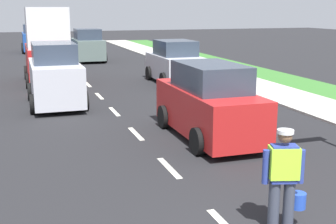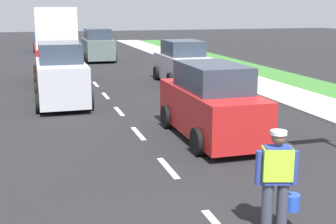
{
  "view_description": "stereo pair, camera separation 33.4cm",
  "coord_description": "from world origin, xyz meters",
  "views": [
    {
      "loc": [
        -3.07,
        -3.5,
        3.5
      ],
      "look_at": [
        0.24,
        6.5,
        1.1
      ],
      "focal_mm": 48.89,
      "sensor_mm": 36.0,
      "label": 1
    },
    {
      "loc": [
        -2.75,
        -3.6,
        3.5
      ],
      "look_at": [
        0.24,
        6.5,
        1.1
      ],
      "focal_mm": 48.89,
      "sensor_mm": 36.0,
      "label": 2
    }
  ],
  "objects": [
    {
      "name": "ground_plane",
      "position": [
        0.0,
        21.0,
        0.0
      ],
      "size": [
        96.0,
        96.0,
        0.0
      ],
      "primitive_type": "plane",
      "color": "black"
    },
    {
      "name": "sidewalk_right",
      "position": [
        7.2,
        10.0,
        0.0
      ],
      "size": [
        2.4,
        72.0,
        0.14
      ],
      "primitive_type": "cube",
      "color": "#B2ADA3",
      "rests_on": "ground"
    },
    {
      "name": "delivery_truck",
      "position": [
        -1.69,
        18.75,
        1.61
      ],
      "size": [
        2.16,
        4.6,
        3.54
      ],
      "color": "red",
      "rests_on": "ground"
    },
    {
      "name": "car_outgoing_far",
      "position": [
        1.48,
        27.41,
        1.0
      ],
      "size": [
        2.06,
        3.82,
        2.16
      ],
      "color": "slate",
      "rests_on": "ground"
    },
    {
      "name": "car_oncoming_lead",
      "position": [
        -1.79,
        13.49,
        1.06
      ],
      "size": [
        1.95,
        4.0,
        2.28
      ],
      "color": "silver",
      "rests_on": "ground"
    },
    {
      "name": "road_worker",
      "position": [
        0.82,
        2.39,
        0.93
      ],
      "size": [
        0.77,
        0.4,
        1.67
      ],
      "color": "#383D4C",
      "rests_on": "ground"
    },
    {
      "name": "car_outgoing_ahead",
      "position": [
        1.81,
        7.73,
        0.96
      ],
      "size": [
        1.89,
        4.36,
        2.06
      ],
      "color": "red",
      "rests_on": "ground"
    },
    {
      "name": "lane_center_line",
      "position": [
        0.0,
        25.2,
        0.0
      ],
      "size": [
        0.14,
        46.4,
        0.01
      ],
      "color": "silver",
      "rests_on": "ground"
    },
    {
      "name": "car_parked_far",
      "position": [
        4.04,
        17.0,
        0.94
      ],
      "size": [
        2.07,
        3.81,
        2.02
      ],
      "color": "silver",
      "rests_on": "ground"
    },
    {
      "name": "car_oncoming_third",
      "position": [
        -1.7,
        35.4,
        1.04
      ],
      "size": [
        1.92,
        3.98,
        2.24
      ],
      "color": "#1E4799",
      "rests_on": "ground"
    }
  ]
}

